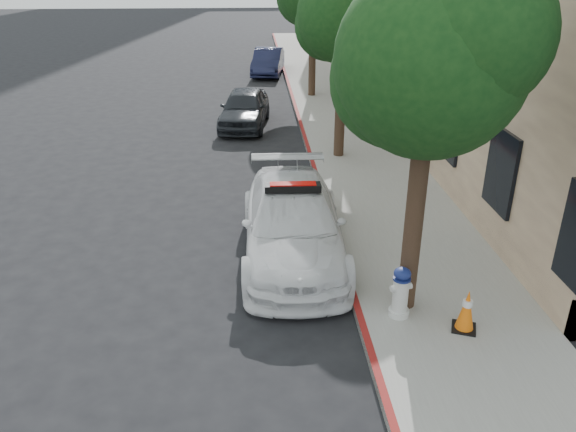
% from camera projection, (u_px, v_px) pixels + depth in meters
% --- Properties ---
extents(ground, '(120.00, 120.00, 0.00)m').
position_uv_depth(ground, '(239.00, 260.00, 11.40)').
color(ground, black).
rests_on(ground, ground).
extents(sidewalk, '(3.20, 50.00, 0.15)m').
position_uv_depth(sidewalk, '(341.00, 121.00, 20.62)').
color(sidewalk, gray).
rests_on(sidewalk, ground).
extents(curb_strip, '(0.12, 50.00, 0.15)m').
position_uv_depth(curb_strip, '(300.00, 122.00, 20.53)').
color(curb_strip, maroon).
rests_on(curb_strip, ground).
extents(tree_near, '(2.92, 2.82, 5.62)m').
position_uv_depth(tree_near, '(433.00, 60.00, 7.94)').
color(tree_near, black).
rests_on(tree_near, sidewalk).
extents(tree_mid, '(2.77, 2.64, 5.43)m').
position_uv_depth(tree_mid, '(345.00, 14.00, 15.22)').
color(tree_mid, black).
rests_on(tree_mid, sidewalk).
extents(police_car, '(2.09, 4.98, 1.59)m').
position_uv_depth(police_car, '(293.00, 223.00, 11.30)').
color(police_car, white).
rests_on(police_car, ground).
extents(parked_car_mid, '(2.04, 4.06, 1.33)m').
position_uv_depth(parked_car_mid, '(244.00, 108.00, 20.03)').
color(parked_car_mid, '#22252A').
rests_on(parked_car_mid, ground).
extents(parked_car_far, '(1.89, 4.10, 1.30)m').
position_uv_depth(parked_car_far, '(268.00, 62.00, 28.77)').
color(parked_car_far, '#161937').
rests_on(parked_car_far, ground).
extents(fire_hydrant, '(0.38, 0.35, 0.90)m').
position_uv_depth(fire_hydrant, '(401.00, 293.00, 9.22)').
color(fire_hydrant, silver).
rests_on(fire_hydrant, sidewalk).
extents(traffic_cone, '(0.48, 0.48, 0.72)m').
position_uv_depth(traffic_cone, '(467.00, 310.00, 8.91)').
color(traffic_cone, black).
rests_on(traffic_cone, sidewalk).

